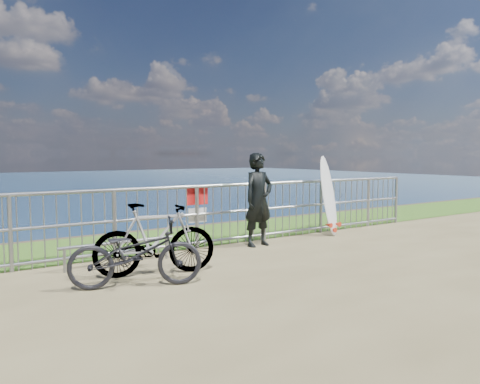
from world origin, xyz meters
TOP-DOWN VIEW (x-y plane):
  - grass_strip at (0.00, 2.70)m, footprint 120.00×120.00m
  - railing at (0.01, 1.60)m, footprint 10.06×0.10m
  - surfer at (0.53, 1.16)m, footprint 0.65×0.46m
  - surfboard at (2.41, 1.27)m, footprint 0.50×0.47m
  - bicycle_near at (-2.32, -0.11)m, footprint 1.75×1.11m
  - bicycle_far at (-1.88, 0.30)m, footprint 1.74×0.88m
  - bike_rack at (-2.10, 1.15)m, footprint 1.77×0.05m

SIDE VIEW (x-z plane):
  - grass_strip at x=0.00m, z-range 0.01..0.01m
  - bike_rack at x=-2.10m, z-range 0.12..0.49m
  - bicycle_near at x=-2.32m, z-range 0.00..0.87m
  - bicycle_far at x=-1.88m, z-range 0.00..1.01m
  - railing at x=0.01m, z-range 0.01..1.14m
  - surfboard at x=2.41m, z-range -0.07..1.58m
  - surfer at x=0.53m, z-range 0.00..1.69m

